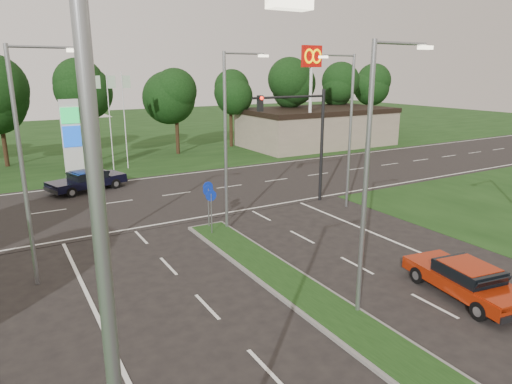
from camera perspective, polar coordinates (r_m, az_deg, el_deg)
verge_far at (r=60.70m, az=-21.20°, el=6.28°), size 160.00×50.00×0.02m
cross_road at (r=30.99m, az=-11.62°, el=-0.50°), size 160.00×12.00×0.02m
median_kerb at (r=14.90m, az=15.60°, el=-18.29°), size 2.00×26.00×0.12m
commercial_building at (r=51.49m, az=7.61°, el=8.03°), size 16.00×9.00×4.00m
streetlight_median_near at (r=14.97m, az=14.19°, el=2.86°), size 2.53×0.22×9.00m
streetlight_median_far at (r=23.08m, az=-3.40°, el=7.42°), size 2.53×0.22×9.00m
streetlight_left_near at (r=5.45m, az=-15.34°, el=-19.24°), size 2.53×0.22×9.00m
streetlight_left_far at (r=18.70m, az=-26.74°, el=4.07°), size 2.53×0.22×9.00m
streetlight_right_far at (r=27.46m, az=11.43°, el=8.35°), size 2.53×0.22×9.00m
traffic_signal at (r=28.05m, az=6.18°, el=7.82°), size 5.10×0.42×7.00m
median_signs at (r=23.69m, az=-5.87°, el=-0.76°), size 1.16×1.76×2.38m
gas_pylon at (r=38.20m, az=-21.75°, el=6.53°), size 5.80×1.26×8.00m
mcdonalds_sign at (r=45.50m, az=6.94°, el=14.71°), size 2.20×0.47×10.40m
treeline_far at (r=45.37m, az=-18.65°, el=12.60°), size 6.00×6.00×9.90m
red_sedan at (r=18.70m, az=24.77°, el=-9.85°), size 2.57×4.89×1.28m
navy_sedan at (r=33.68m, az=-20.36°, el=1.40°), size 5.43×3.48×1.39m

